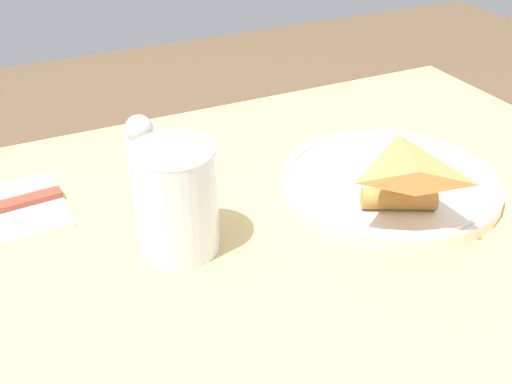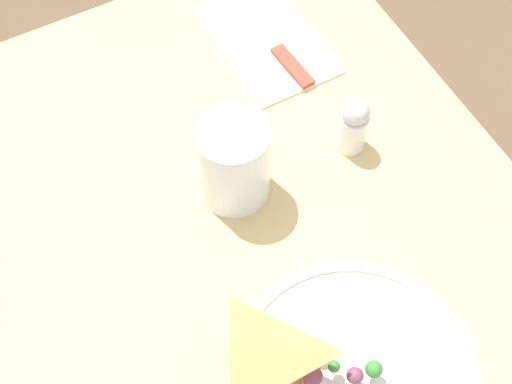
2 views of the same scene
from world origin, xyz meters
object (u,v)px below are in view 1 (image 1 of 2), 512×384
Objects in this scene: milk_glass at (176,203)px; salt_shaker at (141,148)px; plate_pizza at (390,181)px; dining_table at (298,337)px.

milk_glass is 1.38× the size of salt_shaker.
dining_table is at bearing 20.21° from plate_pizza.
plate_pizza is at bearing 179.64° from milk_glass.
dining_table is 0.30m from salt_shaker.
dining_table is 8.16× the size of milk_glass.
salt_shaker reaches higher than plate_pizza.
milk_glass is at bearing -26.69° from dining_table.
plate_pizza is at bearing 148.29° from salt_shaker.
dining_table is at bearing 115.97° from salt_shaker.
dining_table is 0.23m from milk_glass.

